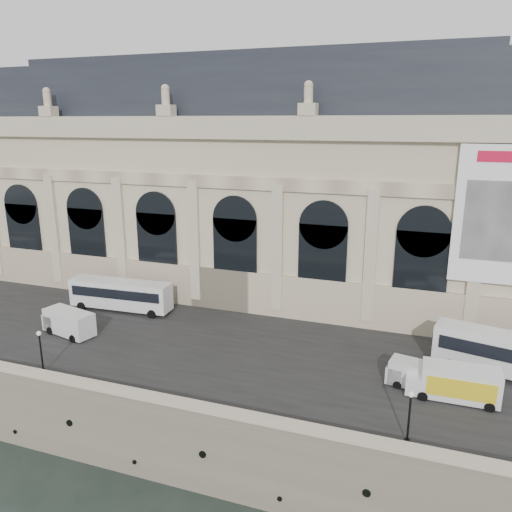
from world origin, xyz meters
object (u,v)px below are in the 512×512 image
(box_truck, at_px, (455,383))
(lamp_right, at_px, (409,418))
(van_c, at_px, (416,375))
(lamp_left, at_px, (41,353))
(bus_left, at_px, (121,294))
(van_b, at_px, (67,322))

(box_truck, height_order, lamp_right, lamp_right)
(box_truck, bearing_deg, van_c, 164.82)
(lamp_left, height_order, lamp_right, lamp_right)
(bus_left, relative_size, lamp_right, 3.06)
(box_truck, relative_size, lamp_left, 1.76)
(van_c, bearing_deg, van_b, -178.88)
(van_c, height_order, lamp_right, lamp_right)
(van_c, height_order, lamp_left, lamp_left)
(box_truck, bearing_deg, lamp_left, -167.57)
(van_c, relative_size, lamp_right, 1.33)
(van_b, xyz_separation_m, lamp_right, (34.40, -7.35, 0.67))
(bus_left, xyz_separation_m, van_b, (-1.40, -7.61, -0.67))
(bus_left, distance_m, van_c, 33.95)
(bus_left, xyz_separation_m, van_c, (33.22, -6.93, -0.86))
(box_truck, xyz_separation_m, lamp_right, (-3.17, -7.23, 0.59))
(van_b, relative_size, lamp_right, 1.55)
(bus_left, relative_size, box_truck, 1.75)
(bus_left, bearing_deg, lamp_left, -81.75)
(lamp_left, xyz_separation_m, lamp_right, (30.79, 0.26, 0.02))
(bus_left, height_order, box_truck, bus_left)
(bus_left, height_order, van_b, bus_left)
(lamp_left, bearing_deg, lamp_right, 0.48)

